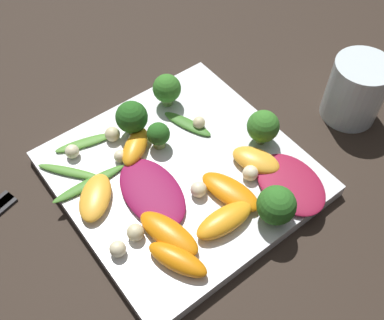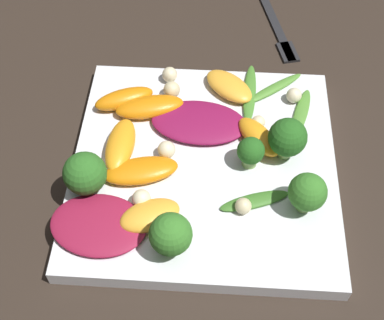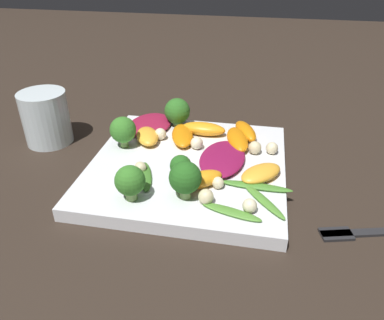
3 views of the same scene
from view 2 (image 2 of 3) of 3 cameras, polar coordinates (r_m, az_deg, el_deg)
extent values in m
plane|color=#2D231C|center=(0.56, 1.30, -1.26)|extent=(2.40, 2.40, 0.00)
cube|color=white|center=(0.56, 1.32, -0.71)|extent=(0.27, 0.27, 0.02)
cube|color=#262628|center=(0.74, 8.71, 14.59)|extent=(0.05, 0.16, 0.01)
cube|color=#262628|center=(0.70, 10.21, 11.36)|extent=(0.03, 0.04, 0.01)
ellipsoid|color=maroon|center=(0.58, 0.74, 4.05)|extent=(0.11, 0.07, 0.01)
ellipsoid|color=maroon|center=(0.51, -9.94, -6.82)|extent=(0.10, 0.08, 0.01)
ellipsoid|color=orange|center=(0.56, -7.65, 1.58)|extent=(0.03, 0.07, 0.02)
ellipsoid|color=orange|center=(0.60, -7.25, 6.51)|extent=(0.07, 0.05, 0.02)
ellipsoid|color=orange|center=(0.59, -4.54, 5.67)|extent=(0.08, 0.05, 0.02)
ellipsoid|color=orange|center=(0.56, 7.10, 2.47)|extent=(0.06, 0.06, 0.02)
ellipsoid|color=#FCAD33|center=(0.51, -4.51, -5.92)|extent=(0.07, 0.05, 0.02)
ellipsoid|color=orange|center=(0.54, -5.45, -1.14)|extent=(0.08, 0.05, 0.02)
ellipsoid|color=#FCAD33|center=(0.61, 3.97, 7.86)|extent=(0.07, 0.07, 0.02)
cylinder|color=#84AD5B|center=(0.53, -11.05, -2.57)|extent=(0.02, 0.02, 0.01)
sphere|color=#2D6B23|center=(0.52, -11.36, -1.41)|extent=(0.04, 0.04, 0.04)
cylinder|color=#7A9E51|center=(0.49, -2.22, -9.03)|extent=(0.01, 0.01, 0.02)
sphere|color=#387A28|center=(0.47, -2.30, -7.92)|extent=(0.04, 0.04, 0.04)
cylinder|color=#84AD5B|center=(0.54, 6.16, -0.13)|extent=(0.02, 0.02, 0.01)
sphere|color=#26601E|center=(0.53, 6.30, 0.81)|extent=(0.03, 0.03, 0.03)
cylinder|color=#84AD5B|center=(0.52, 11.88, -4.48)|extent=(0.01, 0.01, 0.02)
sphere|color=#387A28|center=(0.51, 12.23, -3.36)|extent=(0.04, 0.04, 0.04)
cylinder|color=#84AD5B|center=(0.56, 9.88, 1.10)|extent=(0.01, 0.01, 0.02)
sphere|color=#26601E|center=(0.54, 10.17, 2.40)|extent=(0.04, 0.04, 0.04)
ellipsoid|color=#3D7528|center=(0.52, 6.68, -4.34)|extent=(0.07, 0.04, 0.01)
ellipsoid|color=#47842D|center=(0.61, 6.17, 7.09)|extent=(0.02, 0.09, 0.01)
ellipsoid|color=#518E33|center=(0.62, 8.72, 7.56)|extent=(0.07, 0.06, 0.01)
ellipsoid|color=#518E33|center=(0.60, 11.56, 4.96)|extent=(0.03, 0.07, 0.01)
sphere|color=beige|center=(0.51, 5.48, -4.91)|extent=(0.02, 0.02, 0.02)
sphere|color=beige|center=(0.57, 10.45, 3.15)|extent=(0.02, 0.02, 0.02)
sphere|color=beige|center=(0.62, -2.40, 9.09)|extent=(0.02, 0.02, 0.02)
sphere|color=beige|center=(0.52, -5.41, -4.13)|extent=(0.02, 0.02, 0.02)
sphere|color=beige|center=(0.61, 10.83, 6.79)|extent=(0.02, 0.02, 0.02)
sphere|color=beige|center=(0.55, -2.73, 1.11)|extent=(0.02, 0.02, 0.02)
sphere|color=beige|center=(0.58, 7.08, 3.99)|extent=(0.02, 0.02, 0.02)
sphere|color=beige|center=(0.60, -2.17, 7.51)|extent=(0.02, 0.02, 0.02)
camera|label=1|loc=(0.57, -35.21, 46.19)|focal=42.00mm
camera|label=3|loc=(0.63, 51.30, 20.08)|focal=35.00mm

